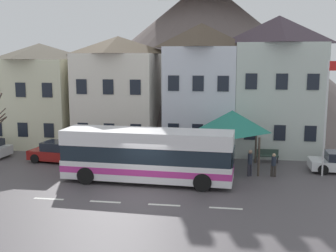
# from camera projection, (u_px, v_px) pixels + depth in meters

# --- Properties ---
(ground_plane) EXTENTS (40.00, 60.00, 0.07)m
(ground_plane) POSITION_uv_depth(u_px,v_px,m) (140.00, 196.00, 21.98)
(ground_plane) COLOR #514C4F
(townhouse_00) EXTENTS (6.41, 7.05, 8.37)m
(townhouse_00) POSITION_uv_depth(u_px,v_px,m) (42.00, 94.00, 35.17)
(townhouse_00) COLOR beige
(townhouse_00) RESTS_ON ground_plane
(townhouse_01) EXTENTS (6.13, 5.79, 8.86)m
(townhouse_01) POSITION_uv_depth(u_px,v_px,m) (119.00, 92.00, 33.49)
(townhouse_01) COLOR silver
(townhouse_01) RESTS_ON ground_plane
(townhouse_02) EXTENTS (5.28, 5.37, 9.77)m
(townhouse_02) POSITION_uv_depth(u_px,v_px,m) (201.00, 88.00, 32.23)
(townhouse_02) COLOR silver
(townhouse_02) RESTS_ON ground_plane
(townhouse_03) EXTENTS (6.21, 6.36, 10.28)m
(townhouse_03) POSITION_uv_depth(u_px,v_px,m) (277.00, 85.00, 31.81)
(townhouse_03) COLOR silver
(townhouse_03) RESTS_ON ground_plane
(hilltop_castle) EXTENTS (40.31, 40.31, 23.06)m
(hilltop_castle) POSITION_uv_depth(u_px,v_px,m) (206.00, 46.00, 49.26)
(hilltop_castle) COLOR #615553
(hilltop_castle) RESTS_ON ground_plane
(transit_bus) EXTENTS (9.98, 2.97, 3.06)m
(transit_bus) POSITION_uv_depth(u_px,v_px,m) (148.00, 156.00, 24.12)
(transit_bus) COLOR white
(transit_bus) RESTS_ON ground_plane
(bus_shelter) EXTENTS (3.60, 3.60, 3.82)m
(bus_shelter) POSITION_uv_depth(u_px,v_px,m) (232.00, 122.00, 26.90)
(bus_shelter) COLOR #473D33
(bus_shelter) RESTS_ON ground_plane
(parked_car_00) EXTENTS (4.14, 2.35, 1.40)m
(parked_car_00) POSITION_uv_depth(u_px,v_px,m) (59.00, 152.00, 29.03)
(parked_car_00) COLOR maroon
(parked_car_00) RESTS_ON ground_plane
(pedestrian_00) EXTENTS (0.34, 0.29, 1.45)m
(pedestrian_00) POSITION_uv_depth(u_px,v_px,m) (274.00, 164.00, 25.30)
(pedestrian_00) COLOR #38332D
(pedestrian_00) RESTS_ON ground_plane
(pedestrian_01) EXTENTS (0.29, 0.29, 1.64)m
(pedestrian_01) POSITION_uv_depth(u_px,v_px,m) (250.00, 162.00, 25.38)
(pedestrian_01) COLOR #2D2D38
(pedestrian_01) RESTS_ON ground_plane
(public_bench) EXTENTS (1.57, 0.48, 0.87)m
(public_bench) POSITION_uv_depth(u_px,v_px,m) (267.00, 155.00, 28.95)
(public_bench) COLOR #33473D
(public_bench) RESTS_ON ground_plane
(flagpole) EXTENTS (0.95, 0.10, 7.04)m
(flagpole) POSITION_uv_depth(u_px,v_px,m) (327.00, 110.00, 24.91)
(flagpole) COLOR silver
(flagpole) RESTS_ON ground_plane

